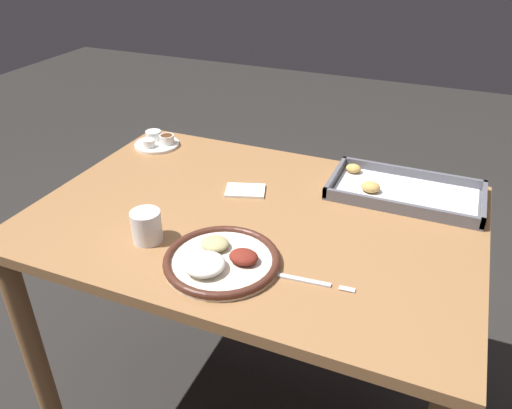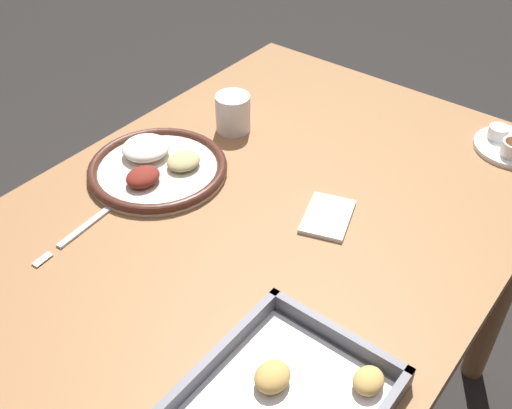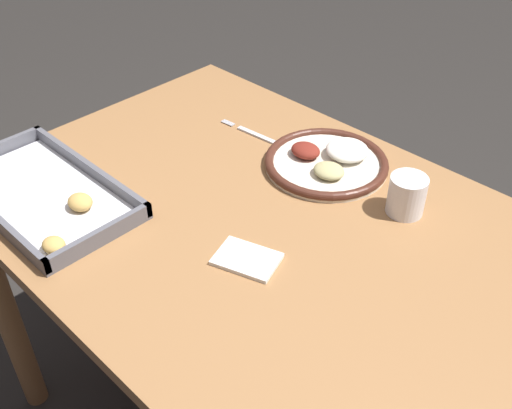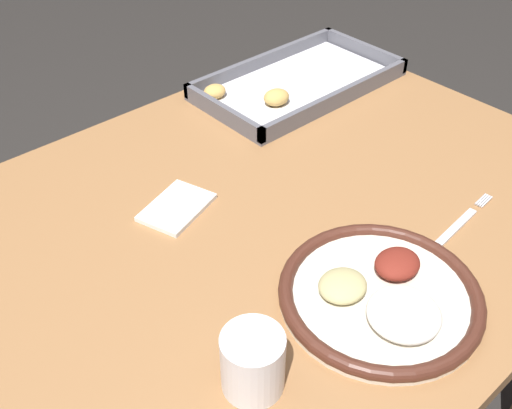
{
  "view_description": "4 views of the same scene",
  "coord_description": "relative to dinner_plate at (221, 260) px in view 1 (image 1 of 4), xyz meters",
  "views": [
    {
      "loc": [
        0.45,
        -1.05,
        1.47
      ],
      "look_at": [
        0.01,
        0.0,
        0.8
      ],
      "focal_mm": 35.0,
      "sensor_mm": 36.0,
      "label": 1
    },
    {
      "loc": [
        0.64,
        0.49,
        1.47
      ],
      "look_at": [
        0.01,
        0.0,
        0.8
      ],
      "focal_mm": 42.0,
      "sensor_mm": 36.0,
      "label": 2
    },
    {
      "loc": [
        -0.63,
        0.65,
        1.5
      ],
      "look_at": [
        0.01,
        0.0,
        0.8
      ],
      "focal_mm": 42.0,
      "sensor_mm": 36.0,
      "label": 3
    },
    {
      "loc": [
        -0.46,
        -0.52,
        1.37
      ],
      "look_at": [
        0.01,
        0.0,
        0.8
      ],
      "focal_mm": 42.0,
      "sensor_mm": 36.0,
      "label": 4
    }
  ],
  "objects": [
    {
      "name": "saucer_plate",
      "position": [
        -0.5,
        0.52,
        0.0
      ],
      "size": [
        0.15,
        0.15,
        0.04
      ],
      "color": "white",
      "rests_on": "dining_table"
    },
    {
      "name": "dinner_plate",
      "position": [
        0.0,
        0.0,
        0.0
      ],
      "size": [
        0.27,
        0.27,
        0.04
      ],
      "color": "beige",
      "rests_on": "dining_table"
    },
    {
      "name": "ground_plane",
      "position": [
        -0.02,
        0.24,
        -0.78
      ],
      "size": [
        8.0,
        8.0,
        0.0
      ],
      "primitive_type": "plane",
      "color": "#282623"
    },
    {
      "name": "fork",
      "position": [
        0.18,
        0.02,
        -0.01
      ],
      "size": [
        0.22,
        0.03,
        0.0
      ],
      "rotation": [
        0.0,
        0.0,
        0.08
      ],
      "color": "silver",
      "rests_on": "dining_table"
    },
    {
      "name": "dining_table",
      "position": [
        -0.02,
        0.24,
        -0.13
      ],
      "size": [
        1.18,
        0.82,
        0.77
      ],
      "color": "olive",
      "rests_on": "ground_plane"
    },
    {
      "name": "baking_tray",
      "position": [
        0.33,
        0.5,
        -0.0
      ],
      "size": [
        0.43,
        0.23,
        0.04
      ],
      "color": "#595960",
      "rests_on": "dining_table"
    },
    {
      "name": "drinking_cup",
      "position": [
        -0.21,
        0.02,
        0.03
      ],
      "size": [
        0.07,
        0.07,
        0.08
      ],
      "color": "white",
      "rests_on": "dining_table"
    },
    {
      "name": "napkin",
      "position": [
        -0.09,
        0.34,
        -0.01
      ],
      "size": [
        0.13,
        0.11,
        0.01
      ],
      "color": "white",
      "rests_on": "dining_table"
    }
  ]
}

